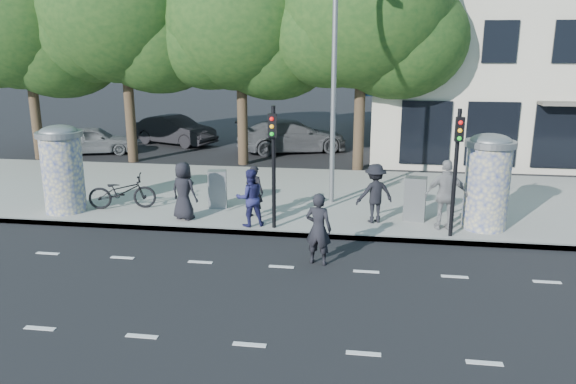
% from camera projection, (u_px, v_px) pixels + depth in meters
% --- Properties ---
extents(ground, '(120.00, 120.00, 0.00)m').
position_uv_depth(ground, '(271.00, 292.00, 12.01)').
color(ground, black).
rests_on(ground, ground).
extents(sidewalk, '(40.00, 8.00, 0.15)m').
position_uv_depth(sidewalk, '(310.00, 197.00, 19.16)').
color(sidewalk, gray).
rests_on(sidewalk, ground).
extents(curb, '(40.00, 0.10, 0.16)m').
position_uv_depth(curb, '(294.00, 234.00, 15.38)').
color(curb, slate).
rests_on(curb, ground).
extents(lane_dash_near, '(32.00, 0.12, 0.01)m').
position_uv_depth(lane_dash_near, '(249.00, 345.00, 9.91)').
color(lane_dash_near, silver).
rests_on(lane_dash_near, ground).
extents(lane_dash_far, '(32.00, 0.12, 0.01)m').
position_uv_depth(lane_dash_far, '(282.00, 267.00, 13.35)').
color(lane_dash_far, silver).
rests_on(lane_dash_far, ground).
extents(ad_column_left, '(1.36, 1.36, 2.65)m').
position_uv_depth(ad_column_left, '(62.00, 167.00, 16.93)').
color(ad_column_left, beige).
rests_on(ad_column_left, sidewalk).
extents(ad_column_right, '(1.36, 1.36, 2.65)m').
position_uv_depth(ad_column_right, '(487.00, 179.00, 15.37)').
color(ad_column_right, beige).
rests_on(ad_column_right, sidewalk).
extents(traffic_pole_near, '(0.22, 0.31, 3.40)m').
position_uv_depth(traffic_pole_near, '(273.00, 155.00, 15.14)').
color(traffic_pole_near, black).
rests_on(traffic_pole_near, sidewalk).
extents(traffic_pole_far, '(0.22, 0.31, 3.40)m').
position_uv_depth(traffic_pole_far, '(456.00, 160.00, 14.46)').
color(traffic_pole_far, black).
rests_on(traffic_pole_far, sidewalk).
extents(street_lamp, '(0.25, 0.93, 8.00)m').
position_uv_depth(street_lamp, '(334.00, 55.00, 17.00)').
color(street_lamp, slate).
rests_on(street_lamp, sidewalk).
extents(tree_far_left, '(7.20, 7.20, 9.26)m').
position_uv_depth(tree_far_left, '(24.00, 18.00, 24.20)').
color(tree_far_left, '#38281C').
rests_on(tree_far_left, ground).
extents(tree_mid_left, '(7.20, 7.20, 9.57)m').
position_uv_depth(tree_mid_left, '(123.00, 10.00, 23.48)').
color(tree_mid_left, '#38281C').
rests_on(tree_mid_left, ground).
extents(tree_near_left, '(6.80, 6.80, 8.97)m').
position_uv_depth(tree_near_left, '(240.00, 20.00, 23.08)').
color(tree_near_left, '#38281C').
rests_on(tree_near_left, ground).
extents(tree_center, '(7.00, 7.00, 9.30)m').
position_uv_depth(tree_center, '(363.00, 12.00, 21.92)').
color(tree_center, '#38281C').
rests_on(tree_center, ground).
extents(ped_a, '(0.97, 0.79, 1.70)m').
position_uv_depth(ped_a, '(184.00, 191.00, 16.27)').
color(ped_a, black).
rests_on(ped_a, sidewalk).
extents(ped_b, '(0.66, 0.54, 1.56)m').
position_uv_depth(ped_b, '(255.00, 191.00, 16.49)').
color(ped_b, black).
rests_on(ped_b, sidewalk).
extents(ped_c, '(0.98, 0.89, 1.63)m').
position_uv_depth(ped_c, '(250.00, 198.00, 15.69)').
color(ped_c, '#1F204F').
rests_on(ped_c, sidewalk).
extents(ped_d, '(1.27, 1.03, 1.71)m').
position_uv_depth(ped_d, '(375.00, 193.00, 16.00)').
color(ped_d, black).
rests_on(ped_d, sidewalk).
extents(ped_e, '(1.21, 0.78, 1.96)m').
position_uv_depth(ped_e, '(446.00, 195.00, 15.33)').
color(ped_e, gray).
rests_on(ped_e, sidewalk).
extents(man_road, '(0.72, 0.56, 1.77)m').
position_uv_depth(man_road, '(318.00, 229.00, 13.33)').
color(man_road, black).
rests_on(man_road, ground).
extents(bicycle, '(1.22, 2.16, 1.08)m').
position_uv_depth(bicycle, '(122.00, 192.00, 17.40)').
color(bicycle, black).
rests_on(bicycle, sidewalk).
extents(cabinet_left, '(0.63, 0.51, 1.18)m').
position_uv_depth(cabinet_left, '(218.00, 189.00, 17.53)').
color(cabinet_left, gray).
rests_on(cabinet_left, sidewalk).
extents(cabinet_right, '(0.67, 0.53, 1.27)m').
position_uv_depth(cabinet_right, '(415.00, 199.00, 16.26)').
color(cabinet_right, slate).
rests_on(cabinet_right, sidewalk).
extents(car_left, '(2.72, 4.18, 1.33)m').
position_uv_depth(car_left, '(93.00, 140.00, 26.80)').
color(car_left, slate).
rests_on(car_left, ground).
extents(car_mid, '(3.11, 4.80, 1.49)m').
position_uv_depth(car_mid, '(174.00, 130.00, 29.20)').
color(car_mid, black).
rests_on(car_mid, ground).
extents(car_right, '(4.00, 5.76, 1.55)m').
position_uv_depth(car_right, '(292.00, 136.00, 27.23)').
color(car_right, '#4D4F53').
rests_on(car_right, ground).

